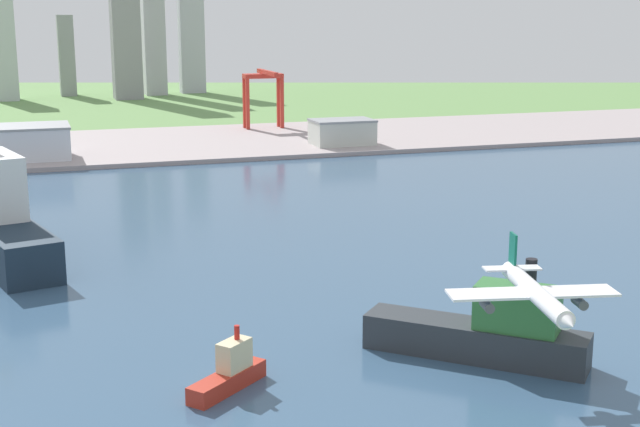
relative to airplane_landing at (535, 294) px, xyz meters
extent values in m
plane|color=#638E4D|center=(-17.97, 187.55, -22.95)|extent=(2400.00, 2400.00, 0.00)
cube|color=#385675|center=(-17.97, 127.55, -22.88)|extent=(840.00, 360.00, 0.15)
cube|color=#A29495|center=(-17.97, 377.55, -21.70)|extent=(840.00, 140.00, 2.50)
cylinder|color=white|center=(0.04, 0.18, 0.12)|extent=(10.59, 32.87, 3.60)
cone|color=white|center=(-3.81, -17.28, 0.12)|extent=(4.19, 4.61, 3.42)
cube|color=white|center=(0.39, 1.78, -0.42)|extent=(34.38, 14.30, 0.50)
cube|color=#0C5947|center=(3.22, 14.62, 4.08)|extent=(1.34, 3.96, 8.64)
cube|color=white|center=(3.22, 14.62, 0.84)|extent=(12.60, 6.14, 0.36)
cylinder|color=#4C4F54|center=(9.37, -1.21, -2.40)|extent=(2.93, 4.92, 1.98)
cylinder|color=#4C4F54|center=(-9.01, 2.85, -2.40)|extent=(2.93, 4.92, 1.98)
cube|color=#B22D1E|center=(-56.38, 24.80, -20.92)|extent=(19.21, 16.95, 3.76)
cube|color=beige|center=(-54.44, 26.39, -15.90)|extent=(8.36, 7.86, 6.28)
cylinder|color=red|center=(-53.63, 27.06, -11.26)|extent=(1.14, 1.14, 3.01)
cube|color=#192838|center=(-102.07, 148.39, -16.36)|extent=(36.18, 82.21, 12.89)
cube|color=#2D3338|center=(0.70, 24.99, -18.77)|extent=(44.09, 41.89, 8.06)
cube|color=#337238|center=(7.50, 18.70, -9.74)|extent=(19.30, 18.79, 10.01)
cylinder|color=black|center=(9.35, 17.00, -1.51)|extent=(2.53, 2.53, 6.45)
cube|color=#B72D23|center=(45.13, 418.71, -4.26)|extent=(2.20, 2.20, 32.38)
cube|color=#B72D23|center=(68.06, 418.71, -4.26)|extent=(2.20, 2.20, 32.38)
cube|color=#B72D23|center=(45.13, 426.71, -4.26)|extent=(2.20, 2.20, 32.38)
cube|color=#B72D23|center=(68.06, 426.71, -4.26)|extent=(2.20, 2.20, 32.38)
cube|color=#B72D23|center=(56.59, 422.71, 13.32)|extent=(25.33, 10.00, 2.80)
cube|color=#B72D23|center=(56.59, 411.95, 16.12)|extent=(2.60, 43.05, 2.60)
cube|color=silver|center=(-97.33, 339.38, -12.45)|extent=(53.73, 32.42, 16.02)
cube|color=gray|center=(-97.33, 339.38, -3.84)|extent=(54.80, 33.07, 1.20)
cube|color=silver|center=(80.17, 336.14, -13.87)|extent=(34.22, 22.64, 13.16)
cube|color=gray|center=(80.17, 336.14, -6.69)|extent=(34.91, 23.09, 1.20)
cube|color=#B7BEC1|center=(-103.99, 702.34, 22.49)|extent=(20.65, 24.73, 90.89)
cube|color=gray|center=(-49.96, 734.15, 14.06)|extent=(14.17, 23.34, 74.03)
cube|color=gray|center=(-0.66, 683.12, 48.45)|extent=(24.50, 26.35, 142.81)
cube|color=#BAB7C2|center=(28.75, 716.40, 47.06)|extent=(19.65, 22.16, 140.03)
cube|color=#B7B3C4|center=(66.25, 727.52, 39.65)|extent=(23.07, 16.91, 125.21)
camera|label=1|loc=(-92.91, -146.67, 53.78)|focal=50.66mm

